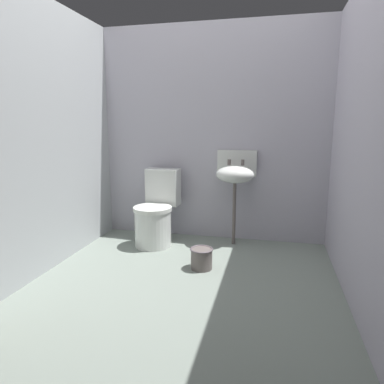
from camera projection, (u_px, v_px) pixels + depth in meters
ground_plane at (183, 290)px, 2.79m from camera, size 2.85×2.94×0.08m
wall_back at (213, 134)px, 3.82m from camera, size 2.85×0.10×2.30m
wall_left at (39, 138)px, 2.94m from camera, size 0.10×2.74×2.30m
wall_right at (367, 141)px, 2.37m from camera, size 0.10×2.74×2.30m
toilet_near_wall at (156, 214)px, 3.72m from camera, size 0.43×0.62×0.78m
sink at (235, 174)px, 3.63m from camera, size 0.42×0.35×0.99m
bucket at (202, 258)px, 3.09m from camera, size 0.21×0.21×0.19m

